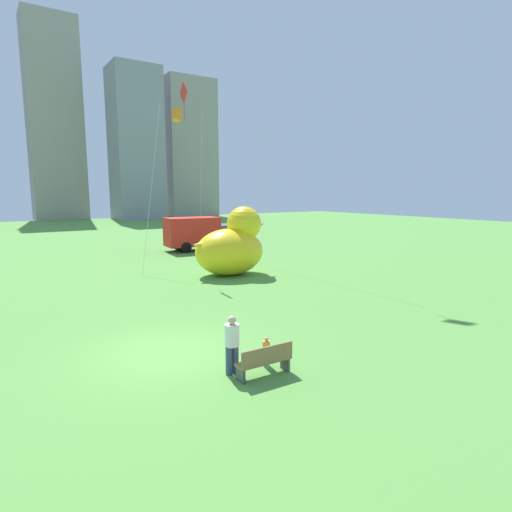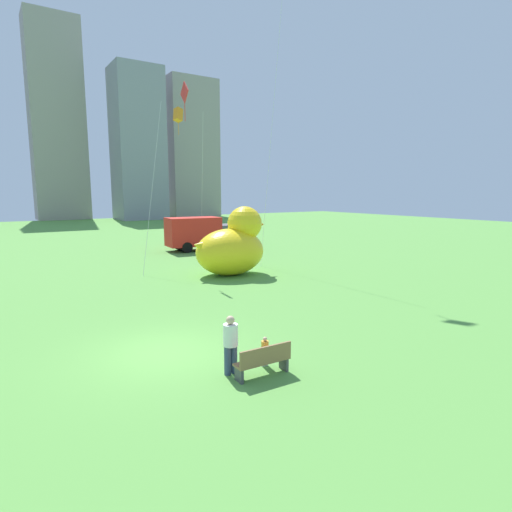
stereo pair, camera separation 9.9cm
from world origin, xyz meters
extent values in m
plane|color=#589740|center=(0.00, 0.00, 0.00)|extent=(140.00, 140.00, 0.00)
cube|color=olive|center=(1.68, -3.08, 0.42)|extent=(1.63, 0.49, 0.06)
cube|color=olive|center=(1.68, -3.27, 0.68)|extent=(1.62, 0.10, 0.45)
cube|color=#47474C|center=(0.96, -3.06, 0.20)|extent=(0.09, 0.37, 0.39)
cube|color=#47474C|center=(2.41, -3.10, 0.20)|extent=(0.09, 0.37, 0.39)
cylinder|color=#38476B|center=(0.92, -2.50, 0.41)|extent=(0.19, 0.19, 0.82)
cylinder|color=#38476B|center=(1.13, -2.50, 0.41)|extent=(0.19, 0.19, 0.82)
cylinder|color=white|center=(1.02, -2.50, 1.12)|extent=(0.41, 0.41, 0.61)
sphere|color=#D8AD8C|center=(1.02, -2.50, 1.55)|extent=(0.24, 0.24, 0.24)
cylinder|color=silver|center=(2.05, -2.59, 0.22)|extent=(0.10, 0.10, 0.43)
cylinder|color=silver|center=(2.16, -2.59, 0.22)|extent=(0.10, 0.10, 0.43)
cylinder|color=gold|center=(2.11, -2.59, 0.59)|extent=(0.22, 0.22, 0.32)
sphere|color=#D8AD8C|center=(2.11, -2.59, 0.82)|extent=(0.13, 0.13, 0.13)
ellipsoid|color=yellow|center=(7.92, 9.65, 1.41)|extent=(4.34, 3.21, 2.83)
sphere|color=yellow|center=(8.96, 9.65, 3.09)|extent=(2.11, 2.11, 2.11)
cone|color=orange|center=(9.91, 9.65, 2.98)|extent=(0.95, 0.95, 0.95)
cone|color=yellow|center=(6.04, 9.65, 1.89)|extent=(1.29, 1.13, 1.36)
cube|color=red|center=(10.51, 20.59, 1.65)|extent=(4.60, 2.64, 2.40)
cube|color=#4C4C56|center=(13.58, 20.35, 1.29)|extent=(1.90, 2.43, 1.68)
cylinder|color=black|center=(13.38, 20.37, 0.45)|extent=(1.09, 2.46, 0.90)
cylinder|color=black|center=(9.56, 20.67, 0.45)|extent=(1.09, 2.46, 0.90)
cube|color=#9E938C|center=(8.00, 72.14, 17.61)|extent=(8.90, 6.13, 35.22)
cube|color=gray|center=(20.00, 64.35, 13.39)|extent=(8.30, 7.66, 26.78)
cube|color=#9E938C|center=(32.00, 69.97, 13.57)|extent=(9.94, 10.91, 27.13)
cylinder|color=silver|center=(12.29, 22.34, 5.80)|extent=(1.39, 3.71, 11.62)
cube|color=orange|center=(10.45, 23.02, 11.61)|extent=(0.96, 1.01, 1.32)
cylinder|color=orange|center=(10.45, 23.02, 10.71)|extent=(0.04, 0.04, 1.60)
cylinder|color=silver|center=(12.48, 11.68, 10.30)|extent=(2.74, 1.17, 20.59)
cylinder|color=silver|center=(4.77, 13.98, 5.50)|extent=(2.83, 3.47, 11.01)
cube|color=red|center=(6.49, 12.58, 11.01)|extent=(0.13, 1.27, 1.27)
cylinder|color=red|center=(6.49, 12.58, 10.11)|extent=(0.04, 0.04, 1.60)
camera|label=1|loc=(-4.46, -12.01, 5.01)|focal=29.23mm
camera|label=2|loc=(-4.38, -12.06, 5.01)|focal=29.23mm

